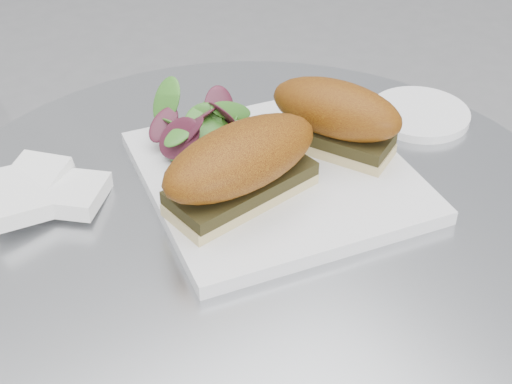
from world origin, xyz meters
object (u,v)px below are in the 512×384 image
(plate, at_px, (277,176))
(sandwich_right, at_px, (336,116))
(sandwich_left, at_px, (241,164))
(saucer, at_px, (420,114))

(plate, distance_m, sandwich_right, 0.09)
(sandwich_left, height_order, sandwich_right, same)
(sandwich_left, xyz_separation_m, saucer, (0.28, 0.03, -0.05))
(sandwich_right, bearing_deg, plate, -118.17)
(plate, bearing_deg, saucer, 2.82)
(plate, distance_m, saucer, 0.22)
(plate, height_order, sandwich_right, sandwich_right)
(plate, height_order, saucer, plate)
(plate, relative_size, saucer, 2.23)
(sandwich_right, distance_m, saucer, 0.16)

